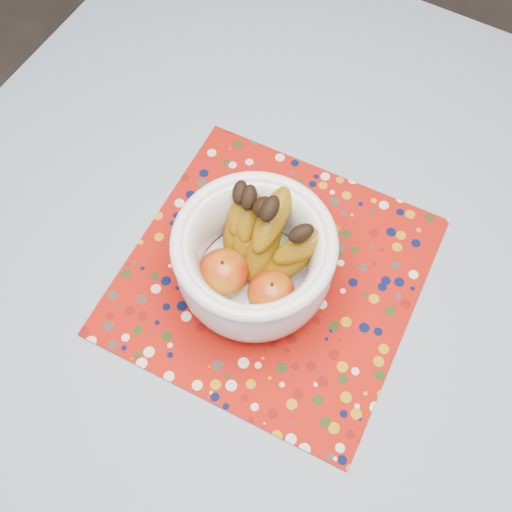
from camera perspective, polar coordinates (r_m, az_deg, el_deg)
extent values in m
plane|color=#2D2826|center=(1.67, 2.42, -12.51)|extent=(4.00, 4.00, 0.00)
cube|color=brown|center=(0.98, 4.05, -2.23)|extent=(1.20, 1.20, 0.04)
cylinder|color=brown|center=(1.69, -4.68, 15.18)|extent=(0.06, 0.06, 0.71)
cube|color=slate|center=(0.95, 4.15, -1.62)|extent=(1.32, 1.32, 0.01)
cube|color=#9B1008|center=(0.94, 1.55, -1.85)|extent=(0.46, 0.46, 0.00)
cylinder|color=white|center=(0.93, -0.15, -2.31)|extent=(0.12, 0.12, 0.01)
cylinder|color=white|center=(0.92, -0.15, -2.01)|extent=(0.17, 0.17, 0.01)
torus|color=white|center=(0.82, -0.17, 1.25)|extent=(0.23, 0.23, 0.02)
ellipsoid|color=maroon|center=(0.88, -3.12, -1.60)|extent=(0.07, 0.07, 0.07)
ellipsoid|color=maroon|center=(0.87, 1.47, -3.59)|extent=(0.07, 0.07, 0.06)
sphere|color=black|center=(0.83, 0.81, 4.64)|extent=(0.03, 0.03, 0.03)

